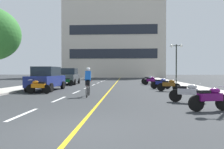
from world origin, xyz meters
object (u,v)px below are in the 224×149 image
street_lamp_mid (176,54)px  parked_car_near (47,78)px  motorcycle_3 (169,85)px  parked_car_mid (69,76)px  motorcycle_2 (38,86)px  motorcycle_8 (149,79)px  motorcycle_4 (161,83)px  cyclist_rider (88,81)px  motorcycle_5 (65,81)px  motorcycle_1 (188,92)px  motorcycle_0 (210,98)px  motorcycle_7 (149,80)px  motorcycle_6 (151,81)px

street_lamp_mid → parked_car_near: (-12.03, -9.44, -2.57)m
street_lamp_mid → motorcycle_3: street_lamp_mid is taller
parked_car_mid → motorcycle_2: (0.66, -10.36, -0.44)m
street_lamp_mid → motorcycle_8: (-3.11, 0.96, -3.02)m
motorcycle_2 → motorcycle_4: (8.70, 4.49, 0.00)m
motorcycle_4 → cyclist_rider: 7.82m
motorcycle_4 → motorcycle_5: (-9.01, 2.94, 0.00)m
motorcycle_3 → motorcycle_8: (-0.36, 10.66, 0.00)m
motorcycle_1 → motorcycle_2: bearing=157.7°
motorcycle_0 → motorcycle_5: bearing=124.9°
street_lamp_mid → motorcycle_0: 18.07m
parked_car_near → motorcycle_4: bearing=12.6°
motorcycle_2 → motorcycle_7: size_ratio=1.03×
parked_car_near → motorcycle_6: 11.45m
motorcycle_1 → motorcycle_2: same height
motorcycle_3 → parked_car_mid: bearing=139.5°
motorcycle_2 → motorcycle_7: same height
parked_car_mid → motorcycle_7: (9.05, 0.82, -0.44)m
parked_car_near → parked_car_mid: 7.90m
parked_car_near → motorcycle_2: 2.53m
parked_car_mid → motorcycle_1: (9.31, -13.90, -0.44)m
motorcycle_6 → motorcycle_7: same height
parked_car_near → motorcycle_2: bearing=-81.5°
motorcycle_1 → motorcycle_4: same height
motorcycle_2 → parked_car_near: bearing=98.5°
motorcycle_2 → motorcycle_7: bearing=53.1°
motorcycle_2 → motorcycle_8: 15.44m
motorcycle_4 → motorcycle_5: bearing=161.9°
parked_car_mid → motorcycle_3: (9.57, -8.17, -0.44)m
motorcycle_6 → parked_car_near: bearing=-140.5°
cyclist_rider → street_lamp_mid: bearing=58.6°
motorcycle_2 → motorcycle_7: 13.99m
motorcycle_6 → motorcycle_8: same height
parked_car_mid → motorcycle_0: parked_car_mid is taller
parked_car_mid → motorcycle_0: (9.51, -16.06, -0.44)m
motorcycle_1 → motorcycle_8: same height
motorcycle_4 → motorcycle_8: size_ratio=1.02×
motorcycle_2 → motorcycle_5: (-0.31, 7.43, 0.00)m
motorcycle_1 → parked_car_mid: bearing=123.8°
street_lamp_mid → motorcycle_1: (-3.01, -15.44, -3.02)m
motorcycle_8 → motorcycle_3: bearing=-88.1°
motorcycle_1 → motorcycle_2: 9.35m
motorcycle_8 → motorcycle_1: bearing=-89.6°
motorcycle_1 → motorcycle_7: size_ratio=1.00×
motorcycle_6 → motorcycle_3: bearing=-86.6°
parked_car_mid → motorcycle_4: 11.06m
motorcycle_0 → motorcycle_6: (-0.40, 15.43, 0.00)m
parked_car_mid → motorcycle_0: bearing=-59.4°
motorcycle_6 → cyclist_rider: 12.17m
parked_car_mid → motorcycle_5: parked_car_mid is taller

